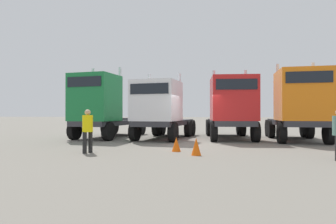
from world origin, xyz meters
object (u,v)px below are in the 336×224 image
Objects in this scene: visitor_in_hivis at (88,128)px; traffic_cone_mid at (176,144)px; semi_truck_green at (101,106)px; semi_truck_orange at (299,104)px; semi_truck_white at (160,109)px; semi_truck_red at (231,107)px; traffic_cone_near at (196,147)px.

traffic_cone_mid is at bearing -138.31° from visitor_in_hivis.
semi_truck_green reaches higher than semi_truck_orange.
visitor_in_hivis is (1.88, -5.99, -0.98)m from semi_truck_green.
traffic_cone_mid is (5.22, -5.01, -1.67)m from semi_truck_green.
semi_truck_green is 3.71m from semi_truck_white.
semi_truck_white reaches higher than visitor_in_hivis.
semi_truck_red is 3.60m from semi_truck_orange.
semi_truck_green is at bearing -88.30° from semi_truck_orange.
semi_truck_white is at bearing 107.34° from traffic_cone_mid.
traffic_cone_near is 1.12× the size of traffic_cone_mid.
semi_truck_white is 3.75× the size of visitor_in_hivis.
semi_truck_red is 6.24m from traffic_cone_mid.
traffic_cone_mid is at bearing -28.78° from semi_truck_red.
semi_truck_red is at bearing 106.27° from semi_truck_white.
semi_truck_orange reaches higher than semi_truck_red.
semi_truck_white is at bearing 95.90° from semi_truck_green.
semi_truck_white is 0.97× the size of semi_truck_red.
semi_truck_green is 7.79m from semi_truck_red.
semi_truck_red is at bearing 64.89° from traffic_cone_mid.
semi_truck_orange is at bearing 47.43° from traffic_cone_near.
semi_truck_red is at bearing -107.09° from visitor_in_hivis.
semi_truck_green is 0.98× the size of semi_truck_red.
semi_truck_green reaches higher than semi_truck_white.
semi_truck_green is 1.08× the size of semi_truck_orange.
traffic_cone_near is at bearing 30.23° from semi_truck_white.
traffic_cone_mid is at bearing 25.41° from semi_truck_white.
semi_truck_green is 1.01× the size of semi_truck_white.
semi_truck_orange is at bearing -123.28° from visitor_in_hivis.
visitor_in_hivis is at bearing -163.71° from traffic_cone_mid.
semi_truck_green reaches higher than semi_truck_red.
traffic_cone_mid is (-0.85, 0.95, -0.03)m from traffic_cone_near.
visitor_in_hivis is 2.62× the size of traffic_cone_near.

